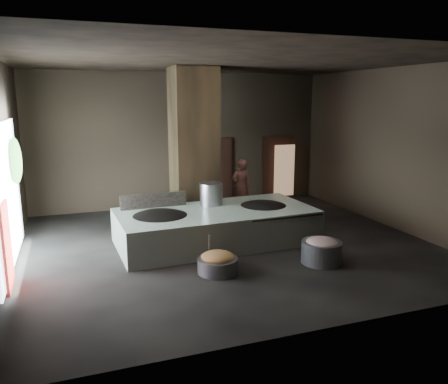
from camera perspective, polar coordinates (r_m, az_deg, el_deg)
name	(u,v)px	position (r m, az deg, el deg)	size (l,w,h in m)	color
floor	(226,246)	(11.26, 0.31, -7.01)	(10.00, 9.00, 0.10)	black
ceiling	(227,59)	(10.68, 0.33, 17.01)	(10.00, 9.00, 0.10)	black
back_wall	(181,140)	(15.06, -5.60, 6.75)	(10.00, 0.10, 4.50)	black
front_wall	(330,193)	(6.69, 13.66, -0.19)	(10.00, 0.10, 4.50)	black
right_wall	(394,149)	(13.31, 21.33, 5.29)	(0.10, 9.00, 4.50)	black
pillar	(194,149)	(12.44, -3.98, 5.66)	(1.20, 1.20, 4.50)	black
hearth_platform	(216,226)	(11.25, -1.05, -4.46)	(4.96, 2.37, 0.86)	silver
platform_cap	(216,212)	(11.15, -1.06, -2.56)	(4.85, 2.33, 0.03)	black
wok_left	(160,220)	(10.76, -8.33, -3.59)	(1.56, 1.56, 0.43)	black
wok_left_rim	(160,217)	(10.74, -8.34, -3.23)	(1.59, 1.59, 0.05)	black
wok_right	(263,209)	(11.69, 5.15, -2.25)	(1.45, 1.45, 0.41)	black
wok_right_rim	(263,207)	(11.67, 5.16, -1.91)	(1.49, 1.49, 0.05)	black
stock_pot	(211,195)	(11.60, -1.69, -0.39)	(0.60, 0.60, 0.65)	#B0B2B8
splash_guard	(154,201)	(11.46, -9.16, -1.21)	(1.72, 0.06, 0.43)	black
cook	(241,188)	(13.66, 2.22, 0.56)	(0.66, 0.43, 1.82)	#9A5B4E
veg_basin	(218,265)	(9.43, -0.83, -9.54)	(0.86, 0.86, 0.32)	slate
veg_fill	(218,257)	(9.36, -0.84, -8.45)	(0.71, 0.71, 0.22)	olive
ladle	(209,246)	(9.38, -2.01, -7.11)	(0.03, 0.03, 0.68)	#B0B2B8
meat_basin	(321,252)	(10.16, 12.61, -7.67)	(0.90, 0.90, 0.50)	slate
meat_fill	(322,244)	(10.10, 12.66, -6.59)	(0.75, 0.75, 0.29)	#AD6967
doorway_near	(216,172)	(15.45, -1.10, 2.63)	(1.18, 0.08, 2.38)	black
doorway_near_glow	(217,173)	(15.53, -0.97, 2.50)	(0.79, 0.04, 1.88)	#8C6647
doorway_far	(277,168)	(16.35, 6.91, 3.08)	(1.18, 0.08, 2.38)	black
doorway_far_glow	(284,171)	(16.22, 7.87, 2.80)	(0.80, 0.04, 1.89)	#8C6647
left_opening	(7,195)	(10.49, -26.44, -0.37)	(0.04, 4.20, 3.10)	white
pavilion_sliver	(7,247)	(9.42, -26.47, -6.42)	(0.05, 0.90, 1.70)	maroon
tree_silhouette	(15,161)	(11.47, -25.61, 3.71)	(0.28, 1.10, 1.10)	#194714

